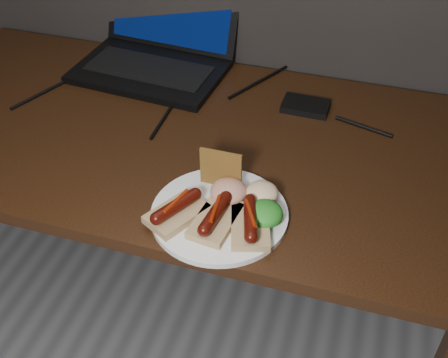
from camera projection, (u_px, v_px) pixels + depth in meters
desk at (179, 163)px, 1.35m from camera, size 1.40×0.70×0.75m
laptop at (158, 46)px, 1.50m from camera, size 0.41×0.36×0.25m
hard_drive at (306, 106)px, 1.36m from camera, size 0.11×0.08×0.02m
desk_cables at (196, 101)px, 1.38m from camera, size 0.90×0.41×0.01m
plate at (219, 214)px, 1.08m from camera, size 0.31×0.31×0.01m
bread_sausage_left at (177, 210)px, 1.05m from camera, size 0.12×0.13×0.04m
bread_sausage_center at (215, 218)px, 1.04m from camera, size 0.08×0.12×0.04m
bread_sausage_right at (250, 223)px, 1.03m from camera, size 0.10×0.13×0.04m
crispbread at (221, 169)px, 1.10m from camera, size 0.09×0.01×0.08m
salad_greens at (264, 213)px, 1.04m from camera, size 0.07×0.07×0.04m
salsa_mound at (229, 191)px, 1.09m from camera, size 0.07×0.07×0.04m
coleslaw_mound at (262, 193)px, 1.09m from camera, size 0.06×0.06×0.04m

